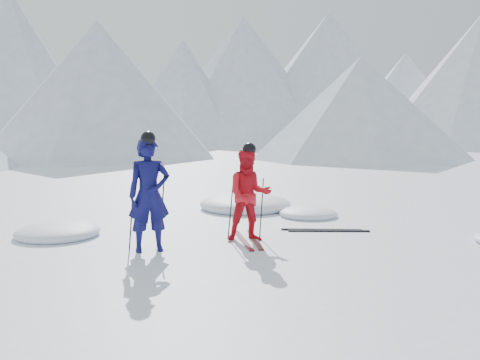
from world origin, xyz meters
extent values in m
plane|color=white|center=(0.00, 0.00, 0.00)|extent=(160.00, 160.00, 0.00)
cone|color=#B2BCD1|center=(-11.51, 40.48, 7.17)|extent=(23.96, 23.96, 14.35)
cone|color=#B2BCD1|center=(-5.08, 51.27, 5.96)|extent=(17.69, 17.69, 11.93)
cone|color=#B2BCD1|center=(4.51, 43.52, 5.42)|extent=(19.63, 19.63, 10.85)
cone|color=#B2BCD1|center=(11.74, 46.25, 7.07)|extent=(23.31, 23.31, 14.15)
cone|color=#B2BCD1|center=(21.49, 44.84, 7.44)|extent=(28.94, 28.94, 14.88)
cone|color=silver|center=(31.93, 45.34, 5.38)|extent=(24.45, 24.45, 10.76)
cone|color=#B2BCD1|center=(12.00, 20.00, 3.25)|extent=(14.00, 14.00, 6.50)
cone|color=#B2BCD1|center=(-4.00, 26.00, 4.50)|extent=(16.00, 16.00, 9.00)
imported|color=#0B0B44|center=(-3.33, -0.53, 1.00)|extent=(0.76, 0.52, 2.01)
imported|color=red|center=(-1.40, -0.23, 0.89)|extent=(0.94, 0.78, 1.78)
cylinder|color=black|center=(-3.63, -0.38, 0.67)|extent=(0.13, 0.09, 1.34)
cylinder|color=black|center=(-3.08, -0.28, 0.67)|extent=(0.13, 0.08, 1.34)
cylinder|color=black|center=(-1.70, 0.02, 0.59)|extent=(0.12, 0.09, 1.19)
cylinder|color=black|center=(-1.10, -0.08, 0.59)|extent=(0.12, 0.08, 1.19)
cube|color=black|center=(-1.52, -0.23, 0.01)|extent=(0.25, 1.70, 0.03)
cube|color=black|center=(-1.28, -0.23, 0.01)|extent=(0.36, 1.69, 0.03)
cube|color=black|center=(0.34, 0.26, 0.01)|extent=(1.64, 0.63, 0.03)
cube|color=black|center=(0.44, 0.11, 0.01)|extent=(1.65, 0.57, 0.03)
ellipsoid|color=white|center=(-5.00, 1.18, 0.00)|extent=(1.67, 1.67, 0.37)
ellipsoid|color=white|center=(0.74, 1.87, 0.00)|extent=(1.42, 1.42, 0.31)
ellipsoid|color=white|center=(-0.43, 3.36, 0.00)|extent=(2.43, 2.43, 0.53)
camera|label=1|loc=(-4.16, -9.44, 2.24)|focal=38.00mm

